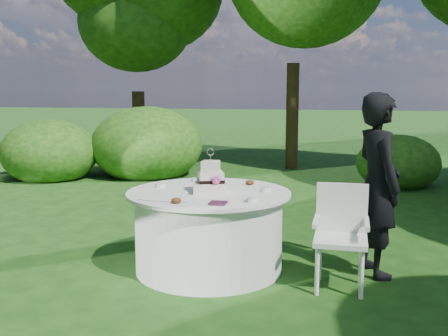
{
  "coord_description": "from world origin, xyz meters",
  "views": [
    {
      "loc": [
        1.25,
        -4.72,
        1.73
      ],
      "look_at": [
        0.15,
        0.0,
        1.0
      ],
      "focal_mm": 42.0,
      "sensor_mm": 36.0,
      "label": 1
    }
  ],
  "objects_px": {
    "cake": "(211,181)",
    "guest": "(378,185)",
    "napkins": "(218,203)",
    "table": "(209,230)",
    "chair": "(341,229)"
  },
  "relations": [
    {
      "from": "napkins",
      "to": "chair",
      "type": "distance_m",
      "value": 1.12
    },
    {
      "from": "table",
      "to": "chair",
      "type": "relative_size",
      "value": 1.72
    },
    {
      "from": "guest",
      "to": "chair",
      "type": "height_order",
      "value": "guest"
    },
    {
      "from": "cake",
      "to": "guest",
      "type": "bearing_deg",
      "value": 10.84
    },
    {
      "from": "cake",
      "to": "chair",
      "type": "relative_size",
      "value": 0.46
    },
    {
      "from": "table",
      "to": "chair",
      "type": "distance_m",
      "value": 1.25
    },
    {
      "from": "guest",
      "to": "cake",
      "type": "height_order",
      "value": "guest"
    },
    {
      "from": "napkins",
      "to": "cake",
      "type": "xyz_separation_m",
      "value": [
        -0.19,
        0.48,
        0.1
      ]
    },
    {
      "from": "guest",
      "to": "chair",
      "type": "distance_m",
      "value": 0.61
    },
    {
      "from": "napkins",
      "to": "chair",
      "type": "xyz_separation_m",
      "value": [
        1.02,
        0.37,
        -0.26
      ]
    },
    {
      "from": "table",
      "to": "cake",
      "type": "distance_m",
      "value": 0.5
    },
    {
      "from": "guest",
      "to": "chair",
      "type": "xyz_separation_m",
      "value": [
        -0.32,
        -0.4,
        -0.33
      ]
    },
    {
      "from": "napkins",
      "to": "guest",
      "type": "bearing_deg",
      "value": 29.9
    },
    {
      "from": "guest",
      "to": "table",
      "type": "height_order",
      "value": "guest"
    },
    {
      "from": "guest",
      "to": "chair",
      "type": "bearing_deg",
      "value": 118.77
    }
  ]
}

